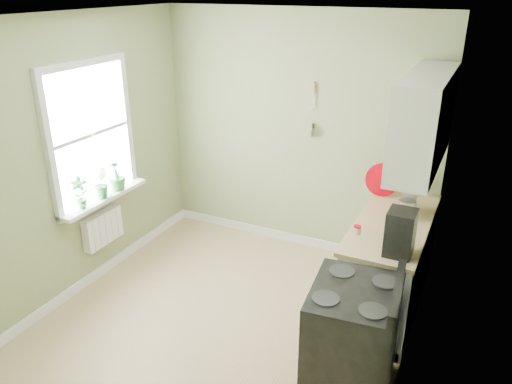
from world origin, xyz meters
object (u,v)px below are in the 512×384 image
at_px(coffee_maker, 400,234).
at_px(stove, 352,340).
at_px(kettle, 385,182).
at_px(stand_mixer, 409,198).

bearing_deg(coffee_maker, stove, -103.91).
bearing_deg(kettle, coffee_maker, -72.94).
relative_size(stove, coffee_maker, 2.71).
bearing_deg(stove, stand_mixer, 86.42).
height_order(stove, stand_mixer, stand_mixer).
bearing_deg(stand_mixer, stove, -93.58).
bearing_deg(stove, kettle, 96.82).
xyz_separation_m(kettle, coffee_maker, (0.39, -1.26, 0.08)).
bearing_deg(stand_mixer, kettle, 125.26).
relative_size(stand_mixer, kettle, 1.95).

